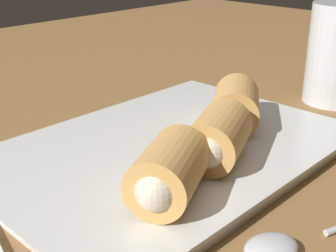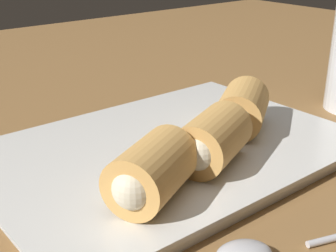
% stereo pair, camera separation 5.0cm
% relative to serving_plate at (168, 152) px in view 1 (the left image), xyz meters
% --- Properties ---
extents(table_surface, '(1.80, 1.40, 0.02)m').
position_rel_serving_plate_xyz_m(table_surface, '(0.03, 0.02, -0.02)').
color(table_surface, olive).
rests_on(table_surface, ground).
extents(serving_plate, '(0.34, 0.24, 0.01)m').
position_rel_serving_plate_xyz_m(serving_plate, '(0.00, 0.00, 0.00)').
color(serving_plate, silver).
rests_on(serving_plate, table_surface).
extents(roll_front_left, '(0.08, 0.07, 0.05)m').
position_rel_serving_plate_xyz_m(roll_front_left, '(-0.07, -0.07, 0.03)').
color(roll_front_left, '#DBA356').
rests_on(roll_front_left, serving_plate).
extents(roll_front_right, '(0.08, 0.07, 0.05)m').
position_rel_serving_plate_xyz_m(roll_front_right, '(0.00, -0.06, 0.03)').
color(roll_front_right, '#DBA356').
rests_on(roll_front_right, serving_plate).
extents(roll_back_left, '(0.08, 0.08, 0.05)m').
position_rel_serving_plate_xyz_m(roll_back_left, '(0.07, -0.02, 0.03)').
color(roll_back_left, '#DBA356').
rests_on(roll_back_left, serving_plate).
extents(spoon, '(0.17, 0.07, 0.01)m').
position_rel_serving_plate_xyz_m(spoon, '(-0.04, -0.15, -0.00)').
color(spoon, silver).
rests_on(spoon, table_surface).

